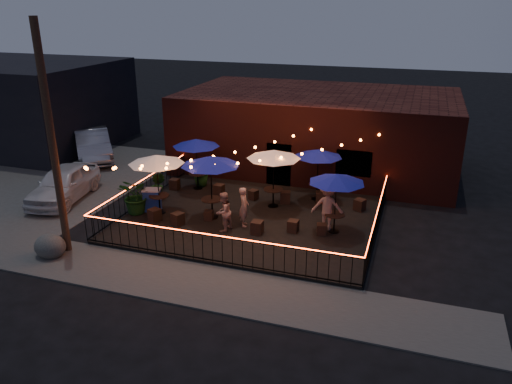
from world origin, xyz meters
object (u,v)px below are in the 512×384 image
cafe_table_3 (274,155)px  cafe_table_4 (337,179)px  utility_pole (52,143)px  cafe_table_2 (211,162)px  cafe_table_1 (196,143)px  cafe_table_0 (156,160)px  cooler (152,200)px  cafe_table_5 (318,154)px  boulder (50,246)px

cafe_table_3 → cafe_table_4: (2.94, -1.70, -0.17)m
utility_pole → cafe_table_2: size_ratio=2.90×
cafe_table_1 → cafe_table_4: (6.92, -2.68, -0.06)m
utility_pole → cafe_table_0: utility_pole is taller
cafe_table_3 → cooler: bearing=-156.2°
cafe_table_4 → cafe_table_5: size_ratio=1.08×
cooler → utility_pole: bearing=-123.6°
cafe_table_0 → cafe_table_1: (0.28, 3.16, -0.10)m
cafe_table_1 → cafe_table_3: 4.11m
utility_pole → boulder: size_ratio=7.96×
cafe_table_0 → cooler: 1.86m
boulder → utility_pole: bearing=63.9°
cafe_table_5 → cafe_table_1: bearing=-175.7°
cafe_table_2 → cooler: (-2.66, -0.13, -1.89)m
utility_pole → cafe_table_5: bearing=44.6°
cafe_table_0 → cafe_table_2: (2.26, 0.25, 0.08)m
cafe_table_0 → cafe_table_3: (4.27, 2.19, 0.00)m
cafe_table_2 → boulder: 6.59m
cafe_table_3 → boulder: (-6.18, -6.56, -2.05)m
cooler → cafe_table_4: bearing=-13.4°
cafe_table_5 → boulder: bearing=-134.4°
utility_pole → cafe_table_1: 7.43m
cafe_table_4 → cafe_table_1: bearing=158.9°
cafe_table_5 → cafe_table_4: bearing=-66.6°
cafe_table_3 → cooler: cafe_table_3 is taller
cafe_table_2 → cafe_table_5: (3.61, 3.33, -0.27)m
cafe_table_2 → boulder: size_ratio=2.74×
cafe_table_1 → boulder: 8.09m
cafe_table_2 → cafe_table_1: bearing=124.2°
cafe_table_1 → cooler: 3.55m
cafe_table_4 → cafe_table_5: 3.37m
cafe_table_0 → cooler: cafe_table_0 is taller
cafe_table_4 → boulder: (-9.12, -4.86, -1.89)m
cafe_table_0 → boulder: 5.20m
utility_pole → cafe_table_3: (5.91, 6.00, -1.55)m
cooler → boulder: 4.75m
cafe_table_0 → cafe_table_5: 6.88m
utility_pole → cafe_table_4: (8.85, 4.30, -1.72)m
utility_pole → boulder: 3.66m
cafe_table_1 → cafe_table_3: (3.99, -0.97, 0.10)m
cooler → cafe_table_5: bearing=12.8°
utility_pole → cafe_table_2: utility_pole is taller
utility_pole → cafe_table_4: bearing=25.9°
cafe_table_0 → boulder: size_ratio=2.89×
utility_pole → cafe_table_0: bearing=66.7°
cafe_table_1 → cafe_table_2: bearing=-55.8°
cafe_table_2 → cooler: bearing=-177.1°
cafe_table_5 → cooler: size_ratio=2.40×
cafe_table_0 → cafe_table_2: cafe_table_2 is taller
cafe_table_1 → cooler: (-0.69, -3.04, -1.71)m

